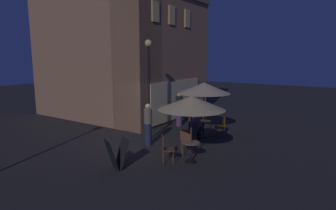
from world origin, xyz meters
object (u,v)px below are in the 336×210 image
at_px(cafe_table_0, 203,126).
at_px(cafe_chair_4, 165,147).
at_px(cafe_chair_3, 186,139).
at_px(patron_seated_1, 196,125).
at_px(patio_umbrella_1, 191,103).
at_px(menu_sandwich_board, 117,154).
at_px(cafe_chair_2, 194,129).
at_px(cafe_table_1, 191,149).
at_px(cafe_chair_0, 222,125).
at_px(patron_seated_0, 195,119).
at_px(cafe_chair_1, 193,121).
at_px(street_lamp_near_corner, 149,74).
at_px(patron_standing_2, 148,124).
at_px(patron_standing_3, 179,110).
at_px(patio_umbrella_0, 204,88).

relative_size(cafe_table_0, cafe_chair_4, 0.76).
xyz_separation_m(cafe_chair_3, patron_seated_1, (1.74, 0.53, 0.13)).
bearing_deg(patio_umbrella_1, cafe_chair_4, 129.29).
xyz_separation_m(menu_sandwich_board, cafe_chair_2, (4.09, -0.61, 0.01)).
height_order(cafe_table_1, cafe_chair_4, cafe_chair_4).
height_order(cafe_chair_0, patron_seated_0, patron_seated_0).
xyz_separation_m(cafe_chair_1, cafe_chair_4, (-4.00, -1.12, 0.03)).
relative_size(cafe_chair_0, cafe_chair_1, 1.08).
xyz_separation_m(cafe_chair_1, cafe_chair_2, (-1.18, -0.70, -0.03)).
distance_m(street_lamp_near_corner, patron_standing_2, 2.17).
relative_size(cafe_chair_2, patron_standing_2, 0.50).
distance_m(cafe_table_1, patron_standing_3, 5.23).
bearing_deg(cafe_table_1, cafe_chair_2, 26.00).
relative_size(cafe_chair_0, cafe_chair_4, 1.00).
xyz_separation_m(cafe_chair_4, patron_standing_3, (4.77, 2.39, 0.30)).
height_order(menu_sandwich_board, patio_umbrella_0, patio_umbrella_0).
bearing_deg(cafe_chair_3, cafe_table_0, 150.75).
xyz_separation_m(cafe_chair_4, patron_seated_0, (3.93, 1.00, 0.13)).
bearing_deg(cafe_chair_1, patron_seated_0, 0.00).
bearing_deg(menu_sandwich_board, street_lamp_near_corner, 45.68).
bearing_deg(patron_standing_2, cafe_chair_0, 84.10).
height_order(street_lamp_near_corner, patio_umbrella_1, street_lamp_near_corner).
xyz_separation_m(patio_umbrella_0, cafe_chair_4, (-3.61, -0.39, -1.65)).
bearing_deg(cafe_chair_1, cafe_table_0, 0.00).
distance_m(patio_umbrella_1, cafe_chair_3, 1.74).
bearing_deg(patron_seated_0, cafe_table_0, 0.00).
xyz_separation_m(cafe_table_1, patron_seated_1, (2.40, 1.10, 0.22)).
bearing_deg(patron_standing_3, patron_seated_1, 67.54).
bearing_deg(cafe_chair_3, patron_standing_2, -133.01).
bearing_deg(cafe_chair_3, cafe_chair_4, -46.27).
height_order(cafe_table_1, patron_standing_2, patron_standing_2).
relative_size(cafe_chair_4, patron_seated_0, 0.78).
distance_m(patio_umbrella_1, cafe_chair_2, 2.95).
bearing_deg(cafe_chair_2, patio_umbrella_0, -0.00).
relative_size(cafe_table_1, cafe_chair_1, 0.80).
bearing_deg(cafe_table_1, patron_seated_1, 24.55).
relative_size(cafe_chair_2, cafe_chair_4, 0.88).
distance_m(street_lamp_near_corner, cafe_table_1, 4.01).
bearing_deg(patio_umbrella_1, cafe_chair_2, 26.00).
relative_size(menu_sandwich_board, patron_seated_0, 0.79).
xyz_separation_m(menu_sandwich_board, cafe_chair_0, (5.34, -1.34, 0.06)).
height_order(cafe_chair_0, patron_standing_3, patron_standing_3).
height_order(patio_umbrella_0, cafe_chair_3, patio_umbrella_0).
bearing_deg(cafe_chair_4, patio_umbrella_0, 56.88).
height_order(cafe_table_0, patron_standing_2, patron_standing_2).
bearing_deg(menu_sandwich_board, patron_standing_2, 41.03).
relative_size(patio_umbrella_1, patron_seated_1, 1.91).
bearing_deg(cafe_chair_0, patron_seated_1, 23.87).
bearing_deg(cafe_chair_2, patron_standing_2, 142.03).
height_order(menu_sandwich_board, cafe_chair_3, menu_sandwich_board).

